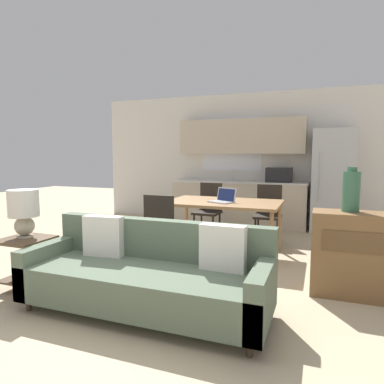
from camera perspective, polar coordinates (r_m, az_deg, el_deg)
ground_plane at (r=3.31m, az=-10.44°, el=-19.28°), size 20.00×20.00×0.00m
wall_back at (r=7.35m, az=8.39°, el=5.59°), size 6.40×0.07×2.70m
kitchen_counter at (r=7.07m, az=7.97°, el=1.43°), size 2.72×0.65×2.15m
refrigerator at (r=6.80m, az=22.39°, el=1.69°), size 0.73×0.74×1.89m
dining_table at (r=4.89m, az=5.23°, el=-2.24°), size 1.60×1.00×0.76m
couch at (r=3.23m, az=-7.25°, el=-13.59°), size 2.23×0.80×0.82m
side_table at (r=4.05m, az=-25.90°, el=-9.43°), size 0.47×0.47×0.55m
table_lamp at (r=4.00m, az=-26.26°, el=-2.54°), size 0.31×0.31×0.51m
credenza at (r=3.85m, az=26.73°, el=-9.41°), size 0.99×0.40×0.85m
vase at (r=3.77m, az=25.01°, el=0.18°), size 0.17×0.17×0.45m
dining_chair_near_left at (r=4.27m, az=-4.79°, el=-6.06°), size 0.44×0.44×0.94m
dining_chair_far_left at (r=5.91m, az=2.79°, el=-2.64°), size 0.44×0.44×0.94m
dining_chair_far_right at (r=5.68m, az=12.60°, el=-3.13°), size 0.43×0.43×0.94m
laptop at (r=4.79m, az=5.25°, el=-1.13°), size 0.40×0.36×0.20m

